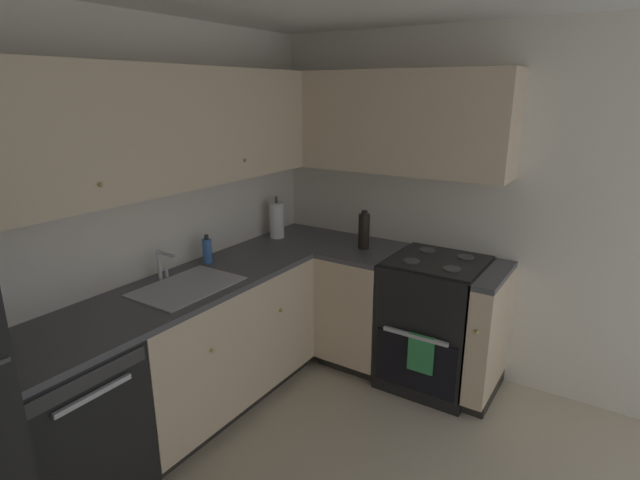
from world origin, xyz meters
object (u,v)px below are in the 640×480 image
oven_range (434,321)px  paper_towel_roll (277,220)px  soap_bottle (207,251)px  oil_bottle (364,231)px  dishwasher (63,430)px

oven_range → paper_towel_roll: 1.39m
soap_bottle → paper_towel_roll: (0.72, -0.02, 0.05)m
oven_range → paper_towel_roll: size_ratio=3.15×
paper_towel_roll → oil_bottle: size_ratio=1.19×
paper_towel_roll → oil_bottle: bearing=-80.5°
dishwasher → oven_range: bearing=-28.2°
dishwasher → paper_towel_roll: size_ratio=2.59×
dishwasher → oil_bottle: oil_bottle is taller
oven_range → soap_bottle: bearing=123.9°
dishwasher → oil_bottle: size_ratio=3.10×
soap_bottle → paper_towel_roll: paper_towel_roll is taller
dishwasher → oil_bottle: 2.17m
soap_bottle → oil_bottle: size_ratio=0.69×
oil_bottle → paper_towel_roll: bearing=99.5°
oven_range → soap_bottle: 1.62m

